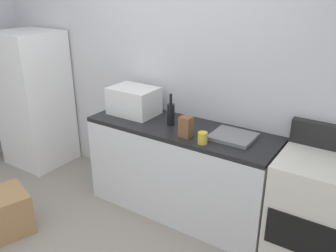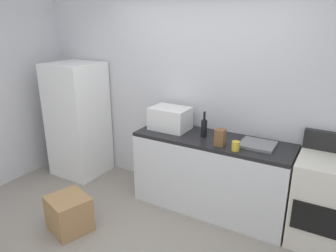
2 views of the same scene
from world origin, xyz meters
name	(u,v)px [view 2 (image 2 of 2)]	position (x,y,z in m)	size (l,w,h in m)	color
wall_back	(202,95)	(0.00, 1.55, 1.30)	(5.00, 0.10, 2.60)	silver
kitchen_counter	(211,174)	(0.30, 1.20, 0.45)	(1.80, 0.60, 0.90)	silver
refrigerator	(78,120)	(-1.75, 1.15, 0.81)	(0.68, 0.66, 1.62)	white
stove_oven	(325,201)	(1.52, 1.21, 0.47)	(0.60, 0.61, 1.10)	silver
microwave	(170,118)	(-0.28, 1.24, 1.04)	(0.46, 0.34, 0.27)	white
sink_basin	(258,145)	(0.80, 1.23, 0.92)	(0.36, 0.32, 0.03)	slate
wine_bottle	(204,128)	(0.19, 1.19, 1.01)	(0.07, 0.07, 0.30)	black
coffee_mug	(236,146)	(0.64, 0.99, 0.95)	(0.08, 0.08, 0.10)	gold
knife_block	(220,138)	(0.45, 1.04, 0.99)	(0.10, 0.10, 0.18)	brown
cardboard_box_large	(69,213)	(-0.85, 0.05, 0.19)	(0.42, 0.38, 0.39)	#A37A4C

